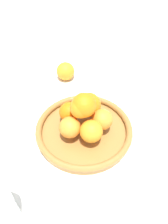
# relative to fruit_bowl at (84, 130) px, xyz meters

# --- Properties ---
(ground_plane) EXTENTS (4.00, 4.00, 0.00)m
(ground_plane) POSITION_rel_fruit_bowl_xyz_m (0.00, 0.00, -0.02)
(ground_plane) COLOR white
(fruit_bowl) EXTENTS (0.32, 0.32, 0.04)m
(fruit_bowl) POSITION_rel_fruit_bowl_xyz_m (0.00, 0.00, 0.00)
(fruit_bowl) COLOR #A57238
(fruit_bowl) RESTS_ON ground_plane
(orange_pile) EXTENTS (0.17, 0.18, 0.13)m
(orange_pile) POSITION_rel_fruit_bowl_xyz_m (-0.00, -0.00, 0.07)
(orange_pile) COLOR orange
(orange_pile) RESTS_ON fruit_bowl
(stray_orange) EXTENTS (0.08, 0.08, 0.08)m
(stray_orange) POSITION_rel_fruit_bowl_xyz_m (0.09, -0.30, 0.02)
(stray_orange) COLOR orange
(stray_orange) RESTS_ON ground_plane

